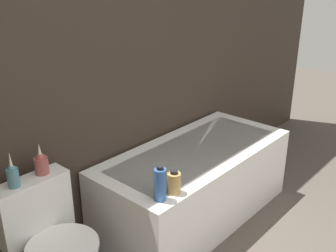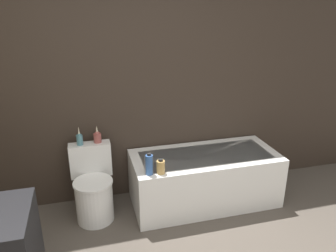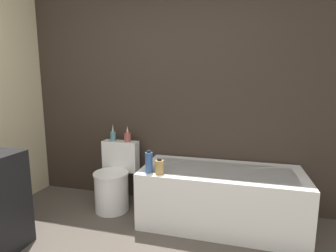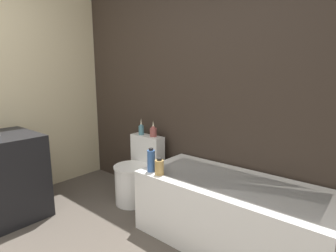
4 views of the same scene
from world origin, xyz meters
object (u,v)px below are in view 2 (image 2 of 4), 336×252
object	(u,v)px
toilet	(93,189)
vase_silver	(97,137)
shampoo_bottle_short	(161,167)
vase_gold	(80,139)
shampoo_bottle_tall	(149,164)
bathtub	(204,178)

from	to	relation	value
toilet	vase_silver	size ratio (longest dim) A/B	4.03
shampoo_bottle_short	toilet	bearing A→B (deg)	154.21
vase_gold	shampoo_bottle_short	bearing A→B (deg)	-34.13
vase_silver	shampoo_bottle_tall	distance (m)	0.67
shampoo_bottle_tall	shampoo_bottle_short	world-z (taller)	shampoo_bottle_tall
toilet	bathtub	bearing A→B (deg)	-1.78
vase_silver	bathtub	bearing A→B (deg)	-12.20
shampoo_bottle_tall	vase_silver	bearing A→B (deg)	131.25
toilet	shampoo_bottle_tall	xyz separation A→B (m)	(0.52, -0.29, 0.36)
toilet	vase_silver	bearing A→B (deg)	66.21
toilet	shampoo_bottle_tall	world-z (taller)	shampoo_bottle_tall
vase_gold	vase_silver	xyz separation A→B (m)	(0.18, 0.02, -0.00)
toilet	vase_silver	distance (m)	0.54
toilet	shampoo_bottle_short	xyz separation A→B (m)	(0.63, -0.31, 0.33)
toilet	vase_gold	distance (m)	0.53
vase_silver	toilet	bearing A→B (deg)	-113.79
vase_gold	shampoo_bottle_short	size ratio (longest dim) A/B	1.33
bathtub	shampoo_bottle_short	world-z (taller)	shampoo_bottle_short
toilet	vase_silver	xyz separation A→B (m)	(0.09, 0.20, 0.49)
shampoo_bottle_tall	shampoo_bottle_short	distance (m)	0.11
vase_silver	shampoo_bottle_tall	size ratio (longest dim) A/B	0.84
shampoo_bottle_short	vase_silver	bearing A→B (deg)	137.02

